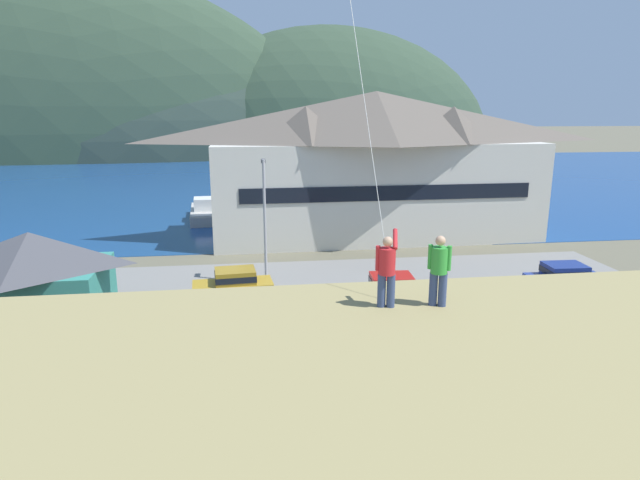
% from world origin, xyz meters
% --- Properties ---
extents(ground_plane, '(600.00, 600.00, 0.00)m').
position_xyz_m(ground_plane, '(0.00, 0.00, 0.00)').
color(ground_plane, '#66604C').
extents(parking_lot_pad, '(40.00, 20.00, 0.10)m').
position_xyz_m(parking_lot_pad, '(0.00, 5.00, 0.05)').
color(parking_lot_pad, gray).
rests_on(parking_lot_pad, ground).
extents(bay_water, '(360.00, 84.00, 0.03)m').
position_xyz_m(bay_water, '(0.00, 60.00, 0.01)').
color(bay_water, navy).
rests_on(bay_water, ground).
extents(far_hill_east_peak, '(140.76, 52.04, 85.25)m').
position_xyz_m(far_hill_east_peak, '(-53.64, 112.33, 0.00)').
color(far_hill_east_peak, '#334733').
rests_on(far_hill_east_peak, ground).
extents(far_hill_center_saddle, '(145.67, 68.04, 63.72)m').
position_xyz_m(far_hill_center_saddle, '(-41.11, 121.06, 0.00)').
color(far_hill_center_saddle, '#2D3D33').
rests_on(far_hill_center_saddle, ground).
extents(far_hill_far_shoulder, '(84.18, 68.07, 61.27)m').
position_xyz_m(far_hill_far_shoulder, '(17.21, 121.20, 0.00)').
color(far_hill_far_shoulder, '#334733').
rests_on(far_hill_far_shoulder, ground).
extents(harbor_lodge, '(27.32, 10.00, 11.56)m').
position_xyz_m(harbor_lodge, '(6.72, 22.11, 6.12)').
color(harbor_lodge, beige).
rests_on(harbor_lodge, ground).
extents(storage_shed_near_lot, '(6.75, 5.32, 4.72)m').
position_xyz_m(storage_shed_near_lot, '(-13.41, 5.42, 2.45)').
color(storage_shed_near_lot, '#338475').
rests_on(storage_shed_near_lot, ground).
extents(wharf_dock, '(3.20, 14.26, 0.70)m').
position_xyz_m(wharf_dock, '(-4.15, 34.64, 0.35)').
color(wharf_dock, '#70604C').
rests_on(wharf_dock, ground).
extents(moored_boat_wharfside, '(3.04, 7.78, 2.16)m').
position_xyz_m(moored_boat_wharfside, '(-7.71, 30.69, 0.72)').
color(moored_boat_wharfside, '#A8A399').
rests_on(moored_boat_wharfside, ground).
extents(moored_boat_outer_mooring, '(2.87, 8.03, 2.16)m').
position_xyz_m(moored_boat_outer_mooring, '(-0.52, 32.14, 0.72)').
color(moored_boat_outer_mooring, navy).
rests_on(moored_boat_outer_mooring, ground).
extents(parked_car_mid_row_near, '(4.27, 2.20, 1.82)m').
position_xyz_m(parked_car_mid_row_near, '(11.84, 0.88, 1.06)').
color(parked_car_mid_row_near, silver).
rests_on(parked_car_mid_row_near, parking_lot_pad).
extents(parked_car_back_row_left, '(4.33, 2.32, 1.82)m').
position_xyz_m(parked_car_back_row_left, '(-9.04, -0.69, 1.06)').
color(parked_car_back_row_left, slate).
rests_on(parked_car_back_row_left, parking_lot_pad).
extents(parked_car_back_row_right, '(4.34, 2.33, 1.82)m').
position_xyz_m(parked_car_back_row_right, '(5.64, 0.38, 1.06)').
color(parked_car_back_row_right, '#236633').
rests_on(parked_car_back_row_right, parking_lot_pad).
extents(parked_car_front_row_red, '(4.30, 2.25, 1.82)m').
position_xyz_m(parked_car_front_row_red, '(3.66, 5.55, 1.06)').
color(parked_car_front_row_red, red).
rests_on(parked_car_front_row_red, parking_lot_pad).
extents(parked_car_corner_spot, '(4.34, 2.34, 1.82)m').
position_xyz_m(parked_car_corner_spot, '(-4.31, 7.59, 1.06)').
color(parked_car_corner_spot, '#B28923').
rests_on(parked_car_corner_spot, parking_lot_pad).
extents(parked_car_mid_row_center, '(4.27, 2.18, 1.82)m').
position_xyz_m(parked_car_mid_row_center, '(-3.53, -0.02, 1.06)').
color(parked_car_mid_row_center, '#236633').
rests_on(parked_car_mid_row_center, parking_lot_pad).
extents(parked_car_front_row_silver, '(4.27, 2.19, 1.82)m').
position_xyz_m(parked_car_front_row_silver, '(13.82, 6.23, 1.06)').
color(parked_car_front_row_silver, navy).
rests_on(parked_car_front_row_silver, parking_lot_pad).
extents(parking_light_pole, '(0.24, 0.78, 7.32)m').
position_xyz_m(parking_light_pole, '(-2.50, 10.55, 4.30)').
color(parking_light_pole, '#ADADB2').
rests_on(parking_light_pole, parking_lot_pad).
extents(person_kite_flyer, '(0.61, 0.61, 1.86)m').
position_xyz_m(person_kite_flyer, '(-0.12, -7.93, 6.47)').
color(person_kite_flyer, '#384770').
rests_on(person_kite_flyer, grassy_hill_foreground).
extents(person_companion, '(0.51, 0.40, 1.74)m').
position_xyz_m(person_companion, '(1.14, -8.02, 6.45)').
color(person_companion, '#384770').
rests_on(person_companion, grassy_hill_foreground).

